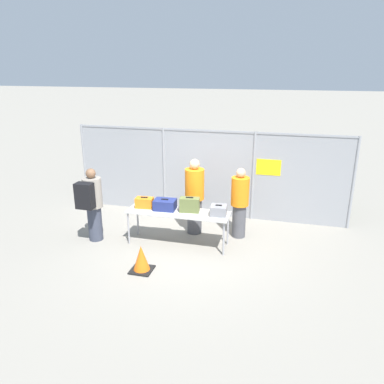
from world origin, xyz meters
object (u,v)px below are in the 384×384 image
(inspection_table, at_px, (178,214))
(suitcase_olive, at_px, (190,205))
(suitcase_orange, at_px, (144,203))
(suitcase_navy, at_px, (165,205))
(security_worker_far, at_px, (240,202))
(traveler_hooded, at_px, (92,202))
(suitcase_grey, at_px, (219,210))
(traffic_cone, at_px, (141,259))
(utility_trailer, at_px, (267,187))
(security_worker_near, at_px, (195,196))

(inspection_table, xyz_separation_m, suitcase_olive, (0.24, 0.08, 0.22))
(suitcase_orange, height_order, suitcase_navy, same)
(suitcase_navy, xyz_separation_m, security_worker_far, (1.56, 0.69, -0.04))
(suitcase_navy, relative_size, traveler_hooded, 0.29)
(suitcase_grey, height_order, traveler_hooded, traveler_hooded)
(traveler_hooded, xyz_separation_m, security_worker_far, (3.15, 1.06, -0.08))
(traffic_cone, bearing_deg, inspection_table, 74.47)
(security_worker_far, xyz_separation_m, utility_trailer, (0.46, 2.73, -0.46))
(utility_trailer, xyz_separation_m, traffic_cone, (-2.07, -4.77, -0.15))
(suitcase_grey, height_order, utility_trailer, suitcase_grey)
(inspection_table, height_order, suitcase_navy, suitcase_navy)
(suitcase_orange, height_order, traffic_cone, suitcase_orange)
(suitcase_olive, bearing_deg, suitcase_orange, -179.47)
(inspection_table, xyz_separation_m, security_worker_far, (1.25, 0.75, 0.13))
(suitcase_olive, bearing_deg, inspection_table, -162.34)
(suitcase_olive, distance_m, security_worker_far, 1.21)
(suitcase_olive, distance_m, traffic_cone, 1.64)
(suitcase_orange, distance_m, suitcase_navy, 0.49)
(traveler_hooded, height_order, security_worker_near, security_worker_near)
(security_worker_near, bearing_deg, suitcase_olive, 92.86)
(suitcase_navy, relative_size, suitcase_olive, 1.09)
(suitcase_navy, height_order, utility_trailer, suitcase_navy)
(suitcase_grey, distance_m, traffic_cone, 1.94)
(security_worker_near, bearing_deg, utility_trailer, -120.10)
(suitcase_orange, bearing_deg, suitcase_navy, -0.35)
(suitcase_olive, distance_m, utility_trailer, 3.74)
(security_worker_near, bearing_deg, suitcase_navy, 49.54)
(suitcase_grey, bearing_deg, security_worker_far, 63.17)
(suitcase_orange, relative_size, security_worker_far, 0.25)
(inspection_table, height_order, suitcase_olive, suitcase_olive)
(utility_trailer, bearing_deg, traffic_cone, -113.47)
(inspection_table, bearing_deg, suitcase_grey, 3.17)
(security_worker_far, distance_m, traffic_cone, 2.66)
(security_worker_far, distance_m, utility_trailer, 2.80)
(utility_trailer, bearing_deg, suitcase_navy, -120.71)
(inspection_table, bearing_deg, traveler_hooded, -170.85)
(suitcase_orange, distance_m, utility_trailer, 4.27)
(security_worker_far, bearing_deg, traffic_cone, 54.71)
(utility_trailer, bearing_deg, inspection_table, -116.19)
(inspection_table, height_order, traveler_hooded, traveler_hooded)
(utility_trailer, bearing_deg, suitcase_orange, -126.39)
(suitcase_navy, relative_size, traffic_cone, 0.93)
(traffic_cone, bearing_deg, suitcase_grey, 46.90)
(suitcase_orange, xyz_separation_m, suitcase_olive, (1.05, 0.01, 0.04))
(suitcase_olive, relative_size, security_worker_far, 0.27)
(suitcase_olive, distance_m, suitcase_grey, 0.65)
(suitcase_orange, xyz_separation_m, traveler_hooded, (-1.10, -0.37, 0.04))
(security_worker_near, bearing_deg, security_worker_far, -178.70)
(traveler_hooded, bearing_deg, suitcase_navy, 12.73)
(traveler_hooded, xyz_separation_m, traffic_cone, (1.54, -0.98, -0.68))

